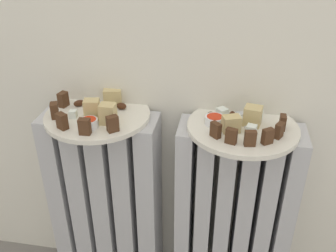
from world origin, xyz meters
The scene contains 34 objects.
radiator_left centered at (-0.19, 0.28, 0.30)m, with size 0.33×0.12×0.61m.
radiator_right centered at (0.19, 0.28, 0.30)m, with size 0.33×0.12×0.61m.
plate_left centered at (-0.19, 0.28, 0.61)m, with size 0.27×0.27×0.01m, color silver.
plate_right centered at (0.19, 0.28, 0.61)m, with size 0.27×0.27×0.01m, color silver.
dark_cake_slice_left_0 centered at (-0.29, 0.30, 0.64)m, with size 0.03×0.02×0.04m, color #472B19.
dark_cake_slice_left_1 centered at (-0.28, 0.24, 0.64)m, with size 0.03×0.02×0.04m, color #472B19.
dark_cake_slice_left_2 centered at (-0.24, 0.19, 0.64)m, with size 0.03×0.02×0.04m, color #472B19.
dark_cake_slice_left_3 centered at (-0.18, 0.17, 0.64)m, with size 0.03×0.02×0.04m, color #472B19.
dark_cake_slice_left_4 centered at (-0.12, 0.20, 0.64)m, with size 0.03×0.02×0.04m, color #472B19.
marble_cake_slice_left_0 centered at (-0.16, 0.34, 0.64)m, with size 0.05×0.03×0.04m, color tan.
marble_cake_slice_left_1 centered at (-0.14, 0.23, 0.64)m, with size 0.04×0.03×0.05m, color tan.
marble_cake_slice_left_2 centered at (-0.19, 0.25, 0.64)m, with size 0.04×0.03×0.05m, color tan.
turkish_delight_left_0 centered at (-0.15, 0.28, 0.63)m, with size 0.02×0.02×0.02m, color white.
turkish_delight_left_1 centered at (-0.24, 0.25, 0.63)m, with size 0.02×0.02×0.02m, color white.
medjool_date_left_0 centered at (-0.20, 0.31, 0.63)m, with size 0.02×0.02×0.02m, color #3D1E0F.
medjool_date_left_1 centered at (-0.25, 0.31, 0.63)m, with size 0.03×0.02×0.02m, color #3D1E0F.
medjool_date_left_2 centered at (-0.13, 0.31, 0.63)m, with size 0.03×0.02×0.02m, color #3D1E0F.
jam_bowl_left centered at (-0.18, 0.21, 0.63)m, with size 0.04×0.04×0.02m.
dark_cake_slice_right_0 centered at (0.12, 0.21, 0.64)m, with size 0.03×0.01×0.04m, color #472B19.
dark_cake_slice_right_1 centered at (0.16, 0.19, 0.64)m, with size 0.03×0.01×0.04m, color #472B19.
dark_cake_slice_right_2 centered at (0.20, 0.19, 0.64)m, with size 0.03×0.01×0.04m, color #472B19.
dark_cake_slice_right_3 centered at (0.24, 0.20, 0.64)m, with size 0.03×0.01×0.04m, color #472B19.
dark_cake_slice_right_4 centered at (0.27, 0.24, 0.64)m, with size 0.03×0.01×0.04m, color #472B19.
dark_cake_slice_right_5 centered at (0.28, 0.28, 0.64)m, with size 0.03×0.01×0.04m, color #472B19.
marble_cake_slice_right_0 centered at (0.16, 0.25, 0.64)m, with size 0.04×0.03×0.04m, color tan.
marble_cake_slice_right_1 centered at (0.21, 0.29, 0.64)m, with size 0.04×0.04×0.05m, color tan.
turkish_delight_right_0 centered at (0.13, 0.32, 0.63)m, with size 0.02×0.02×0.02m, color white.
turkish_delight_right_1 centered at (0.17, 0.29, 0.63)m, with size 0.02×0.02×0.02m, color white.
turkish_delight_right_2 centered at (0.21, 0.24, 0.63)m, with size 0.02×0.02×0.02m, color white.
turkish_delight_right_3 centered at (0.22, 0.32, 0.63)m, with size 0.02×0.02×0.02m, color white.
medjool_date_right_0 centered at (0.11, 0.31, 0.63)m, with size 0.02×0.02×0.02m, color #3D1E0F.
medjool_date_right_1 centered at (0.16, 0.32, 0.63)m, with size 0.03×0.02×0.01m, color #3D1E0F.
jam_bowl_right centered at (0.12, 0.27, 0.63)m, with size 0.05×0.05×0.02m.
fork centered at (0.19, 0.31, 0.62)m, with size 0.03×0.10×0.00m.
Camera 1 is at (0.14, -0.54, 1.07)m, focal length 40.02 mm.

